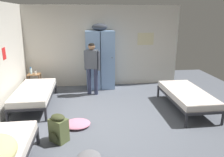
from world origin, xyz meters
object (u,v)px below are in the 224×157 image
(bed_left_rear, at_px, (34,93))
(bed_right, at_px, (187,95))
(locker_bank, at_px, (100,59))
(water_bottle, at_px, (31,71))
(lotion_bottle, at_px, (36,72))
(person_traveler, at_px, (92,64))
(shelf_unit, at_px, (34,81))
(backpack_olive, at_px, (58,129))
(clothes_pile_pink, at_px, (77,124))

(bed_left_rear, bearing_deg, bed_right, -9.47)
(locker_bank, relative_size, bed_right, 1.09)
(water_bottle, bearing_deg, bed_right, -23.76)
(locker_bank, distance_m, lotion_bottle, 2.03)
(bed_right, height_order, water_bottle, water_bottle)
(person_traveler, bearing_deg, locker_bank, 64.39)
(locker_bank, distance_m, person_traveler, 0.64)
(bed_right, height_order, lotion_bottle, lotion_bottle)
(shelf_unit, xyz_separation_m, backpack_olive, (1.05, -2.96, -0.09))
(shelf_unit, height_order, clothes_pile_pink, shelf_unit)
(shelf_unit, xyz_separation_m, water_bottle, (-0.08, 0.02, 0.32))
(person_traveler, height_order, clothes_pile_pink, person_traveler)
(bed_right, bearing_deg, water_bottle, 156.24)
(lotion_bottle, bearing_deg, bed_right, -23.83)
(shelf_unit, bearing_deg, water_bottle, 165.96)
(bed_left_rear, height_order, water_bottle, water_bottle)
(locker_bank, distance_m, clothes_pile_pink, 2.78)
(bed_right, bearing_deg, lotion_bottle, 156.17)
(locker_bank, relative_size, clothes_pile_pink, 3.59)
(locker_bank, relative_size, shelf_unit, 3.63)
(bed_right, relative_size, lotion_bottle, 13.46)
(locker_bank, distance_m, bed_left_rear, 2.31)
(person_traveler, height_order, backpack_olive, person_traveler)
(shelf_unit, bearing_deg, bed_left_rear, -78.06)
(backpack_olive, xyz_separation_m, clothes_pile_pink, (0.33, 0.55, -0.21))
(bed_right, relative_size, water_bottle, 8.91)
(person_traveler, distance_m, backpack_olive, 2.70)
(water_bottle, height_order, lotion_bottle, water_bottle)
(shelf_unit, relative_size, person_traveler, 0.37)
(bed_left_rear, height_order, person_traveler, person_traveler)
(person_traveler, bearing_deg, bed_right, -30.69)
(backpack_olive, bearing_deg, bed_right, 20.22)
(bed_right, xyz_separation_m, person_traveler, (-2.32, 1.38, 0.55))
(shelf_unit, xyz_separation_m, lotion_bottle, (0.07, -0.04, 0.29))
(shelf_unit, height_order, bed_right, shelf_unit)
(backpack_olive, distance_m, clothes_pile_pink, 0.67)
(shelf_unit, height_order, lotion_bottle, lotion_bottle)
(bed_right, xyz_separation_m, water_bottle, (-4.19, 1.85, 0.28))
(backpack_olive, bearing_deg, water_bottle, 110.78)
(locker_bank, height_order, bed_left_rear, locker_bank)
(shelf_unit, relative_size, bed_left_rear, 0.30)
(locker_bank, xyz_separation_m, water_bottle, (-2.15, -0.11, -0.30))
(bed_left_rear, height_order, lotion_bottle, lotion_bottle)
(lotion_bottle, height_order, backpack_olive, lotion_bottle)
(bed_right, distance_m, lotion_bottle, 4.43)
(person_traveler, xyz_separation_m, backpack_olive, (-0.74, -2.51, -0.67))
(shelf_unit, distance_m, lotion_bottle, 0.30)
(lotion_bottle, bearing_deg, person_traveler, -13.30)
(shelf_unit, height_order, bed_left_rear, shelf_unit)
(person_traveler, xyz_separation_m, water_bottle, (-1.87, 0.47, -0.27))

